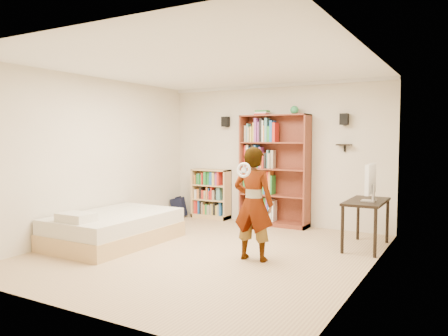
# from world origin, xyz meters

# --- Properties ---
(ground) EXTENTS (4.50, 5.00, 0.01)m
(ground) POSITION_xyz_m (0.00, 0.00, 0.00)
(ground) COLOR tan
(ground) RESTS_ON ground
(room_shell) EXTENTS (4.52, 5.02, 2.71)m
(room_shell) POSITION_xyz_m (0.00, 0.00, 1.76)
(room_shell) COLOR beige
(room_shell) RESTS_ON ground
(crown_molding) EXTENTS (4.50, 5.00, 0.06)m
(crown_molding) POSITION_xyz_m (0.00, 0.00, 2.67)
(crown_molding) COLOR silver
(crown_molding) RESTS_ON room_shell
(speaker_left) EXTENTS (0.14, 0.12, 0.20)m
(speaker_left) POSITION_xyz_m (-1.05, 2.40, 2.00)
(speaker_left) COLOR black
(speaker_left) RESTS_ON room_shell
(speaker_right) EXTENTS (0.14, 0.12, 0.20)m
(speaker_right) POSITION_xyz_m (1.35, 2.40, 2.00)
(speaker_right) COLOR black
(speaker_right) RESTS_ON room_shell
(wall_shelf) EXTENTS (0.25, 0.16, 0.02)m
(wall_shelf) POSITION_xyz_m (1.35, 2.41, 1.55)
(wall_shelf) COLOR black
(wall_shelf) RESTS_ON room_shell
(tall_bookshelf) EXTENTS (1.33, 0.39, 2.11)m
(tall_bookshelf) POSITION_xyz_m (0.07, 2.31, 1.05)
(tall_bookshelf) COLOR brown
(tall_bookshelf) RESTS_ON ground
(low_bookshelf) EXTENTS (0.81, 0.31, 1.02)m
(low_bookshelf) POSITION_xyz_m (-1.37, 2.35, 0.51)
(low_bookshelf) COLOR tan
(low_bookshelf) RESTS_ON ground
(computer_desk) EXTENTS (0.54, 1.07, 0.73)m
(computer_desk) POSITION_xyz_m (1.96, 1.41, 0.36)
(computer_desk) COLOR black
(computer_desk) RESTS_ON ground
(imac) EXTENTS (0.13, 0.56, 0.56)m
(imac) POSITION_xyz_m (2.01, 1.32, 1.01)
(imac) COLOR white
(imac) RESTS_ON computer_desk
(daybed) EXTENTS (1.32, 2.03, 0.60)m
(daybed) POSITION_xyz_m (-1.57, -0.27, 0.30)
(daybed) COLOR silver
(daybed) RESTS_ON ground
(person) EXTENTS (0.59, 0.41, 1.56)m
(person) POSITION_xyz_m (0.76, -0.03, 0.78)
(person) COLOR black
(person) RESTS_ON ground
(wii_wheel) EXTENTS (0.20, 0.08, 0.20)m
(wii_wheel) POSITION_xyz_m (0.76, -0.32, 1.26)
(wii_wheel) COLOR white
(wii_wheel) RESTS_ON person
(navy_bag) EXTENTS (0.33, 0.24, 0.42)m
(navy_bag) POSITION_xyz_m (-2.05, 2.14, 0.21)
(navy_bag) COLOR black
(navy_bag) RESTS_ON ground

